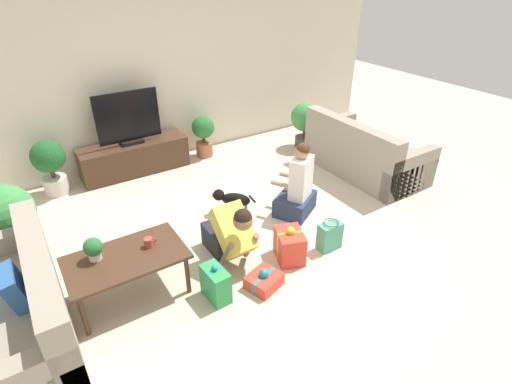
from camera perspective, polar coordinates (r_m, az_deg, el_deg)
name	(u,v)px	position (r m, az deg, el deg)	size (l,w,h in m)	color
ground_plane	(244,237)	(4.70, -1.74, -6.44)	(16.00, 16.00, 0.00)	beige
wall_back	(151,77)	(6.36, -14.79, 15.60)	(8.40, 0.06, 2.60)	beige
sofa_left	(9,320)	(3.92, -31.80, -15.25)	(0.95, 1.76, 0.85)	gray
sofa_right	(364,154)	(6.20, 15.12, 5.25)	(0.95, 1.76, 0.85)	gray
coffee_table	(126,261)	(3.90, -18.04, -9.32)	(1.07, 0.64, 0.47)	#472D1E
tv_console	(135,157)	(6.29, -16.94, 4.75)	(1.57, 0.47, 0.47)	#472D1E
tv	(128,121)	(6.08, -17.76, 9.68)	(0.91, 0.20, 0.77)	black
potted_plant_back_left	(50,163)	(6.00, -27.37, 3.68)	(0.44, 0.44, 0.78)	beige
potted_plant_corner_left	(7,217)	(4.79, -32.03, -3.05)	(0.57, 0.57, 0.89)	#A36042
potted_plant_corner_right	(305,121)	(6.85, 6.99, 10.10)	(0.48, 0.48, 0.77)	#4C4C51
potted_plant_back_right	(203,133)	(6.54, -7.52, 8.35)	(0.36, 0.36, 0.68)	#A36042
person_kneeling	(230,233)	(4.18, -3.80, -5.88)	(0.35, 0.82, 0.79)	#23232D
person_sitting	(297,189)	(4.99, 5.95, 0.42)	(0.65, 0.62, 0.97)	#283351
dog	(232,199)	(4.98, -3.49, -1.02)	(0.43, 0.41, 0.34)	black
gift_box_a	(264,280)	(4.03, 1.15, -12.51)	(0.39, 0.36, 0.21)	red
gift_box_b	(216,284)	(3.87, -5.79, -12.91)	(0.19, 0.32, 0.39)	#2D934C
gift_box_c	(290,245)	(4.31, 4.83, -7.58)	(0.38, 0.43, 0.41)	red
gift_bag_a	(330,236)	(4.51, 10.48, -6.19)	(0.27, 0.17, 0.35)	#4CA384
mug	(149,242)	(3.90, -15.08, -6.96)	(0.12, 0.08, 0.09)	#B23D38
tabletop_plant	(93,248)	(3.86, -22.23, -7.45)	(0.17, 0.17, 0.22)	beige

